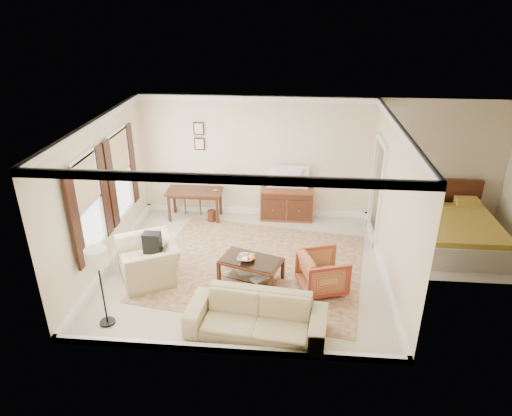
# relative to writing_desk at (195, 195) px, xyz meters

# --- Properties ---
(room_shell) EXTENTS (5.51, 5.01, 2.91)m
(room_shell) POSITION_rel_writing_desk_xyz_m (1.43, -2.07, 1.86)
(room_shell) COLOR beige
(room_shell) RESTS_ON ground
(annex_bedroom) EXTENTS (3.00, 2.70, 2.90)m
(annex_bedroom) POSITION_rel_writing_desk_xyz_m (5.92, -0.92, -0.27)
(annex_bedroom) COLOR beige
(annex_bedroom) RESTS_ON ground
(window_front) EXTENTS (0.12, 1.56, 1.80)m
(window_front) POSITION_rel_writing_desk_xyz_m (-1.27, -2.77, 0.94)
(window_front) COLOR #CCB284
(window_front) RESTS_ON room_shell
(window_rear) EXTENTS (0.12, 1.56, 1.80)m
(window_rear) POSITION_rel_writing_desk_xyz_m (-1.27, -1.17, 0.94)
(window_rear) COLOR #CCB284
(window_rear) RESTS_ON room_shell
(doorway) EXTENTS (0.10, 1.12, 2.25)m
(doorway) POSITION_rel_writing_desk_xyz_m (4.14, -0.57, 0.47)
(doorway) COLOR white
(doorway) RESTS_ON room_shell
(rug) EXTENTS (4.60, 4.11, 0.01)m
(rug) POSITION_rel_writing_desk_xyz_m (1.66, -2.06, -0.60)
(rug) COLOR maroon
(rug) RESTS_ON room_shell
(writing_desk) EXTENTS (1.32, 0.66, 0.72)m
(writing_desk) POSITION_rel_writing_desk_xyz_m (0.00, 0.00, 0.00)
(writing_desk) COLOR #482114
(writing_desk) RESTS_ON room_shell
(desk_chair) EXTENTS (0.55, 0.55, 1.05)m
(desk_chair) POSITION_rel_writing_desk_xyz_m (-0.10, 0.35, -0.08)
(desk_chair) COLOR brown
(desk_chair) RESTS_ON room_shell
(desk_lamp) EXTENTS (0.32, 0.32, 0.50)m
(desk_lamp) POSITION_rel_writing_desk_xyz_m (0.50, 0.00, 0.36)
(desk_lamp) COLOR silver
(desk_lamp) RESTS_ON writing_desk
(framed_prints) EXTENTS (0.25, 0.04, 0.68)m
(framed_prints) POSITION_rel_writing_desk_xyz_m (0.10, 0.40, 1.33)
(framed_prints) COLOR #482114
(framed_prints) RESTS_ON room_shell
(sideboard) EXTENTS (1.24, 0.48, 0.76)m
(sideboard) POSITION_rel_writing_desk_xyz_m (2.20, 0.16, -0.23)
(sideboard) COLOR brown
(sideboard) RESTS_ON room_shell
(tv) EXTENTS (0.94, 0.54, 0.12)m
(tv) POSITION_rel_writing_desk_xyz_m (2.20, 0.14, 0.63)
(tv) COLOR black
(tv) RESTS_ON sideboard
(coffee_table) EXTENTS (1.27, 0.97, 0.47)m
(coffee_table) POSITION_rel_writing_desk_xyz_m (1.61, -2.59, -0.24)
(coffee_table) COLOR #482114
(coffee_table) RESTS_ON room_shell
(fruit_bowl) EXTENTS (0.42, 0.42, 0.10)m
(fruit_bowl) POSITION_rel_writing_desk_xyz_m (1.51, -2.62, -0.08)
(fruit_bowl) COLOR silver
(fruit_bowl) RESTS_ON coffee_table
(book_a) EXTENTS (0.28, 0.05, 0.38)m
(book_a) POSITION_rel_writing_desk_xyz_m (1.37, -2.52, -0.42)
(book_a) COLOR brown
(book_a) RESTS_ON coffee_table
(book_b) EXTENTS (0.21, 0.23, 0.38)m
(book_b) POSITION_rel_writing_desk_xyz_m (1.70, -2.69, -0.43)
(book_b) COLOR brown
(book_b) RESTS_ON coffee_table
(striped_armchair) EXTENTS (0.94, 0.97, 0.81)m
(striped_armchair) POSITION_rel_writing_desk_xyz_m (2.93, -2.75, -0.20)
(striped_armchair) COLOR maroon
(striped_armchair) RESTS_ON room_shell
(club_armchair) EXTENTS (1.23, 1.39, 1.02)m
(club_armchair) POSITION_rel_writing_desk_xyz_m (-0.33, -2.64, -0.10)
(club_armchair) COLOR tan
(club_armchair) RESTS_ON room_shell
(backpack) EXTENTS (0.31, 0.37, 0.40)m
(backpack) POSITION_rel_writing_desk_xyz_m (-0.24, -2.59, 0.15)
(backpack) COLOR black
(backpack) RESTS_ON club_armchair
(sofa) EXTENTS (2.26, 0.89, 0.86)m
(sofa) POSITION_rel_writing_desk_xyz_m (1.84, -4.04, -0.18)
(sofa) COLOR tan
(sofa) RESTS_ON room_shell
(floor_lamp) EXTENTS (0.35, 0.35, 1.41)m
(floor_lamp) POSITION_rel_writing_desk_xyz_m (-0.64, -4.03, 0.56)
(floor_lamp) COLOR black
(floor_lamp) RESTS_ON room_shell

